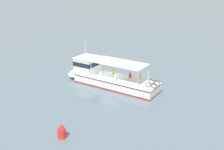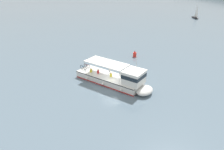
{
  "view_description": "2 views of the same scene",
  "coord_description": "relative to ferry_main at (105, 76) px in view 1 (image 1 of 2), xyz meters",
  "views": [
    {
      "loc": [
        -31.49,
        7.19,
        12.57
      ],
      "look_at": [
        -1.25,
        0.29,
        1.4
      ],
      "focal_mm": 42.65,
      "sensor_mm": 36.0,
      "label": 1
    },
    {
      "loc": [
        27.16,
        -5.1,
        15.26
      ],
      "look_at": [
        -1.25,
        0.29,
        1.4
      ],
      "focal_mm": 33.63,
      "sensor_mm": 36.0,
      "label": 2
    }
  ],
  "objects": [
    {
      "name": "ground_plane",
      "position": [
        0.51,
        -0.99,
        -1.02
      ],
      "size": [
        400.0,
        400.0,
        0.0
      ],
      "primitive_type": "plane",
      "color": "slate"
    },
    {
      "name": "ferry_main",
      "position": [
        0.0,
        0.0,
        0.0
      ],
      "size": [
        11.3,
        11.05,
        5.32
      ],
      "color": "white",
      "rests_on": "ground"
    },
    {
      "name": "channel_buoy",
      "position": [
        -11.23,
        6.02,
        -0.45
      ],
      "size": [
        0.7,
        0.7,
        1.4
      ],
      "color": "red",
      "rests_on": "ground"
    }
  ]
}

